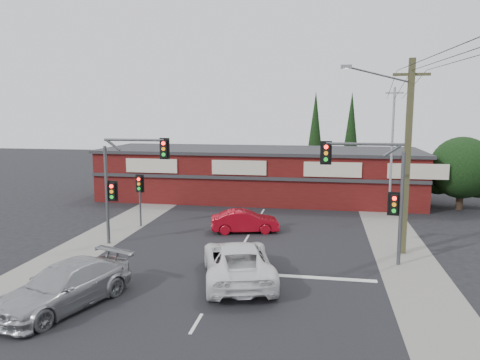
% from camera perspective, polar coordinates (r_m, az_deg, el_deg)
% --- Properties ---
extents(ground, '(120.00, 120.00, 0.00)m').
position_cam_1_polar(ground, '(23.46, -0.89, -9.98)').
color(ground, black).
rests_on(ground, ground).
extents(road_strip, '(14.00, 70.00, 0.01)m').
position_cam_1_polar(road_strip, '(28.17, 1.04, -6.78)').
color(road_strip, black).
rests_on(road_strip, ground).
extents(verge_left, '(3.00, 70.00, 0.02)m').
position_cam_1_polar(verge_left, '(30.62, -14.96, -5.82)').
color(verge_left, gray).
rests_on(verge_left, ground).
extents(verge_right, '(3.00, 70.00, 0.02)m').
position_cam_1_polar(verge_right, '(28.18, 18.52, -7.22)').
color(verge_right, gray).
rests_on(verge_right, ground).
extents(stop_line, '(6.50, 0.35, 0.01)m').
position_cam_1_polar(stop_line, '(21.67, 7.65, -11.62)').
color(stop_line, silver).
rests_on(stop_line, ground).
extents(white_suv, '(4.38, 6.74, 1.73)m').
position_cam_1_polar(white_suv, '(20.88, -0.29, -9.87)').
color(white_suv, white).
rests_on(white_suv, ground).
extents(silver_suv, '(4.06, 6.13, 1.65)m').
position_cam_1_polar(silver_suv, '(19.40, -20.58, -12.01)').
color(silver_suv, '#A2A5A7').
rests_on(silver_suv, ground).
extents(red_sedan, '(4.37, 2.43, 1.37)m').
position_cam_1_polar(red_sedan, '(28.79, 0.60, -5.05)').
color(red_sedan, maroon).
rests_on(red_sedan, ground).
extents(lane_dashes, '(0.12, 49.99, 0.01)m').
position_cam_1_polar(lane_dashes, '(29.31, 1.41, -6.16)').
color(lane_dashes, silver).
rests_on(lane_dashes, ground).
extents(shop_building, '(27.30, 8.40, 4.22)m').
position_cam_1_polar(shop_building, '(39.53, 2.33, 0.82)').
color(shop_building, '#470E0E').
rests_on(shop_building, ground).
extents(tree_cluster, '(5.90, 5.10, 5.50)m').
position_cam_1_polar(tree_cluster, '(38.99, 25.51, 1.00)').
color(tree_cluster, '#2D2116').
rests_on(tree_cluster, ground).
extents(conifer_near, '(1.80, 1.80, 9.25)m').
position_cam_1_polar(conifer_near, '(45.89, 9.15, 5.98)').
color(conifer_near, '#2D2116').
rests_on(conifer_near, ground).
extents(conifer_far, '(1.80, 1.80, 9.25)m').
position_cam_1_polar(conifer_far, '(47.96, 13.39, 5.97)').
color(conifer_far, '#2D2116').
rests_on(conifer_far, ground).
extents(traffic_mast_left, '(3.77, 0.27, 5.97)m').
position_cam_1_polar(traffic_mast_left, '(26.35, -13.93, 0.61)').
color(traffic_mast_left, '#47494C').
rests_on(traffic_mast_left, ground).
extents(traffic_mast_right, '(3.96, 0.27, 5.97)m').
position_cam_1_polar(traffic_mast_right, '(23.26, 16.41, -0.48)').
color(traffic_mast_right, '#47494C').
rests_on(traffic_mast_right, ground).
extents(pedestal_signal, '(0.55, 0.27, 3.38)m').
position_cam_1_polar(pedestal_signal, '(30.52, -12.12, -1.16)').
color(pedestal_signal, '#47494C').
rests_on(pedestal_signal, ground).
extents(utility_pole, '(4.38, 0.59, 10.00)m').
position_cam_1_polar(utility_pole, '(25.26, 19.45, 3.38)').
color(utility_pole, '#4A482A').
rests_on(utility_pole, ground).
extents(steel_pole, '(1.20, 0.16, 9.00)m').
position_cam_1_polar(steel_pole, '(34.29, 18.02, 3.53)').
color(steel_pole, gray).
rests_on(steel_pole, ground).
extents(power_lines, '(2.01, 29.00, 1.22)m').
position_cam_1_polar(power_lines, '(19.89, 22.90, 12.45)').
color(power_lines, black).
rests_on(power_lines, ground).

